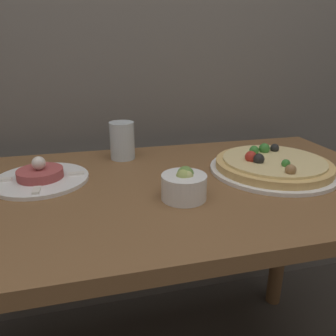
# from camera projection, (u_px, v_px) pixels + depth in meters

# --- Properties ---
(dining_table) EXTENTS (1.27, 0.66, 0.73)m
(dining_table) POSITION_uv_depth(u_px,v_px,m) (157.00, 222.00, 0.86)
(dining_table) COLOR brown
(dining_table) RESTS_ON ground_plane
(pizza_plate) EXTENTS (0.34, 0.34, 0.06)m
(pizza_plate) POSITION_uv_depth(u_px,v_px,m) (273.00, 165.00, 0.91)
(pizza_plate) COLOR white
(pizza_plate) RESTS_ON dining_table
(tartare_plate) EXTENTS (0.24, 0.24, 0.07)m
(tartare_plate) POSITION_uv_depth(u_px,v_px,m) (41.00, 177.00, 0.84)
(tartare_plate) COLOR white
(tartare_plate) RESTS_ON dining_table
(small_bowl) EXTENTS (0.10, 0.10, 0.07)m
(small_bowl) POSITION_uv_depth(u_px,v_px,m) (184.00, 184.00, 0.74)
(small_bowl) COLOR white
(small_bowl) RESTS_ON dining_table
(drinking_glass) EXTENTS (0.08, 0.08, 0.11)m
(drinking_glass) POSITION_uv_depth(u_px,v_px,m) (122.00, 141.00, 1.00)
(drinking_glass) COLOR silver
(drinking_glass) RESTS_ON dining_table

